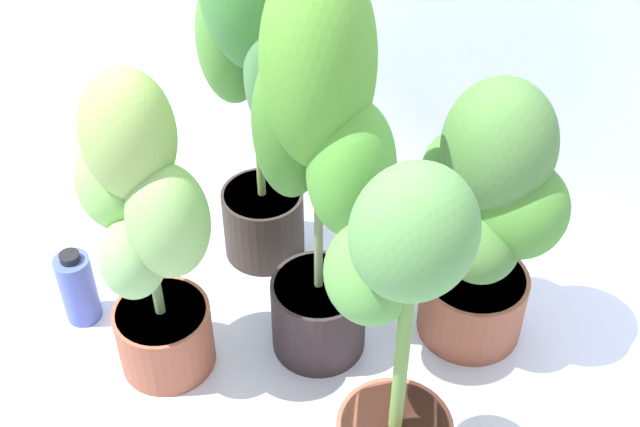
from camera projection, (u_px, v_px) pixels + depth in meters
The scene contains 7 objects.
ground_plane at pixel (284, 386), 2.08m from camera, with size 8.00×8.00×0.00m, color silver.
potted_plant_back_right at pixel (488, 211), 1.94m from camera, with size 0.41×0.36×0.74m.
potted_plant_back_left at pixel (253, 65), 2.03m from camera, with size 0.36×0.27×1.05m.
potted_plant_front_left at pixel (145, 228), 1.83m from camera, with size 0.38×0.29×0.84m.
potted_plant_center at pixel (319, 151), 1.77m from camera, with size 0.36×0.32×1.05m.
potted_plant_front_right at pixel (395, 347), 1.60m from camera, with size 0.35×0.30×0.87m.
nutrient_bottle at pixel (78, 287), 2.18m from camera, with size 0.09×0.09×0.22m.
Camera 1 is at (0.68, -1.07, 1.69)m, focal length 48.44 mm.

